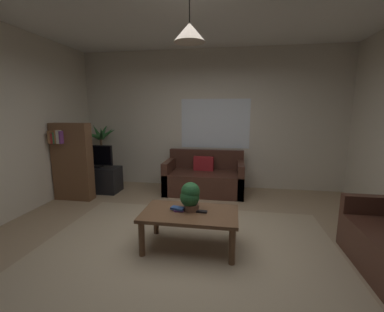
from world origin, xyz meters
TOP-DOWN VIEW (x-y plane):
  - floor at (0.00, 0.00)m, footprint 5.45×5.03m
  - rug at (0.00, -0.20)m, footprint 3.54×2.76m
  - wall_back at (0.00, 2.54)m, footprint 5.57×0.06m
  - window_pane at (0.12, 2.51)m, footprint 1.42×0.01m
  - couch_under_window at (-0.04, 2.05)m, footprint 1.53×0.81m
  - coffee_table at (0.03, -0.06)m, footprint 1.12×0.66m
  - book_on_table_0 at (-0.10, -0.05)m, footprint 0.12×0.10m
  - book_on_table_1 at (-0.11, -0.06)m, footprint 0.17×0.12m
  - remote_on_table_0 at (0.16, -0.05)m, footprint 0.16×0.06m
  - potted_plant_on_table at (0.03, -0.01)m, footprint 0.24×0.24m
  - tv_stand at (-2.18, 1.76)m, footprint 0.90×0.44m
  - tv at (-2.18, 1.74)m, footprint 0.71×0.16m
  - potted_palm_corner at (-2.30, 2.20)m, footprint 0.75×0.79m
  - bookshelf_corner at (-2.36, 1.27)m, footprint 0.70×0.31m
  - pendant_lamp at (0.03, -0.06)m, footprint 0.34×0.34m

SIDE VIEW (x-z plane):
  - floor at x=0.00m, z-range -0.02..0.00m
  - rug at x=0.00m, z-range 0.00..0.01m
  - tv_stand at x=-2.18m, z-range 0.00..0.50m
  - couch_under_window at x=-0.04m, z-range -0.13..0.69m
  - coffee_table at x=0.03m, z-range 0.16..0.60m
  - book_on_table_0 at x=-0.10m, z-range 0.45..0.47m
  - remote_on_table_0 at x=0.16m, z-range 0.45..0.47m
  - book_on_table_1 at x=-0.11m, z-range 0.47..0.49m
  - potted_plant_on_table at x=0.03m, z-range 0.46..0.80m
  - potted_palm_corner at x=-2.30m, z-range -0.04..1.31m
  - bookshelf_corner at x=-2.36m, z-range 0.02..1.42m
  - tv at x=-2.18m, z-range 0.50..0.95m
  - window_pane at x=0.12m, z-range 0.84..1.85m
  - wall_back at x=0.00m, z-range 0.00..2.85m
  - pendant_lamp at x=0.03m, z-range 2.16..2.68m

